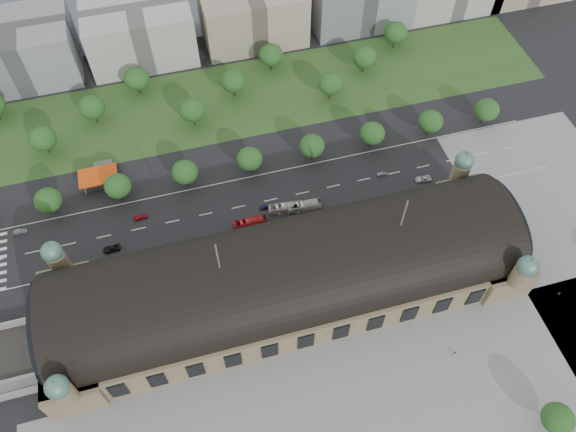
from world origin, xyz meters
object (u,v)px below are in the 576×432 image
object	(u,v)px
traffic_car_5	(382,174)
bus_west	(250,223)
parked_car_2	(83,272)
bus_mid	(286,208)
pedestrian_2	(559,293)
bus_east	(304,206)
pedestrian_0	(455,354)
traffic_car_1	(20,232)
traffic_car_2	(112,249)
petrol_station	(101,172)
parked_car_4	(167,256)
parked_car_6	(199,255)
traffic_car_6	(423,179)
parked_car_1	(139,259)
traffic_car_4	(265,207)
parked_car_0	(38,293)
parked_car_5	(217,244)
parked_car_3	(167,263)
traffic_car_3	(141,217)

from	to	relation	value
traffic_car_5	bus_west	world-z (taller)	bus_west
parked_car_2	traffic_car_5	bearing A→B (deg)	65.47
bus_mid	pedestrian_2	size ratio (longest dim) A/B	6.87
bus_east	pedestrian_2	distance (m)	88.99
bus_east	bus_mid	bearing A→B (deg)	82.60
bus_west	pedestrian_0	xyz separation A→B (m)	(48.94, -62.87, -0.70)
traffic_car_1	traffic_car_2	xyz separation A→B (m)	(30.16, -15.63, 0.06)
petrol_station	pedestrian_2	size ratio (longest dim) A/B	7.75
parked_car_4	petrol_station	bearing A→B (deg)	-177.15
parked_car_6	bus_east	size ratio (longest dim) A/B	0.45
traffic_car_6	parked_car_1	bearing A→B (deg)	-79.50
traffic_car_1	traffic_car_4	xyz separation A→B (m)	(85.10, -12.42, -0.02)
traffic_car_1	bus_mid	bearing A→B (deg)	-96.22
parked_car_1	traffic_car_5	bearing A→B (deg)	64.76
parked_car_0	pedestrian_0	world-z (taller)	pedestrian_0
traffic_car_2	traffic_car_5	size ratio (longest dim) A/B	1.49
parked_car_0	parked_car_6	xyz separation A→B (m)	(52.98, 0.42, 0.17)
parked_car_5	bus_east	distance (m)	34.07
traffic_car_2	bus_west	bearing A→B (deg)	84.59
petrol_station	bus_mid	world-z (taller)	petrol_station
traffic_car_5	parked_car_6	size ratio (longest dim) A/B	0.69
traffic_car_4	parked_car_2	distance (m)	65.72
bus_mid	pedestrian_2	bearing A→B (deg)	-120.57
parked_car_1	parked_car_2	world-z (taller)	parked_car_1
parked_car_1	parked_car_3	bearing A→B (deg)	32.86
traffic_car_3	bus_east	world-z (taller)	bus_east
traffic_car_1	bus_east	distance (m)	99.88
parked_car_4	pedestrian_0	size ratio (longest dim) A/B	2.47
traffic_car_1	pedestrian_2	bearing A→B (deg)	-109.69
parked_car_2	bus_mid	bearing A→B (deg)	64.26
traffic_car_6	bus_west	xyz separation A→B (m)	(-66.87, -2.74, 0.85)
bus_mid	traffic_car_2	bearing A→B (deg)	95.85
parked_car_0	parked_car_3	distance (m)	42.19
pedestrian_0	parked_car_6	bearing A→B (deg)	121.28
traffic_car_6	pedestrian_2	xyz separation A→B (m)	(23.44, -55.82, 0.08)
parked_car_0	parked_car_5	bearing A→B (deg)	62.65
traffic_car_3	parked_car_5	size ratio (longest dim) A/B	0.97
traffic_car_1	traffic_car_3	distance (m)	41.62
parked_car_4	traffic_car_5	bearing A→B (deg)	79.40
parked_car_0	parked_car_2	world-z (taller)	parked_car_2
traffic_car_6	parked_car_3	world-z (taller)	traffic_car_6
traffic_car_1	bus_west	xyz separation A→B (m)	(78.17, -18.28, 0.92)
traffic_car_2	parked_car_4	distance (m)	19.51
pedestrian_2	petrol_station	bearing A→B (deg)	32.74
parked_car_3	pedestrian_2	size ratio (longest dim) A/B	2.28
traffic_car_6	parked_car_2	bearing A→B (deg)	-80.04
parked_car_4	pedestrian_2	size ratio (longest dim) A/B	2.65
traffic_car_4	parked_car_2	xyz separation A→B (m)	(-64.97, -9.94, -0.06)
traffic_car_4	parked_car_0	xyz separation A→B (m)	(-79.69, -13.94, -0.09)
traffic_car_4	parked_car_3	world-z (taller)	traffic_car_4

